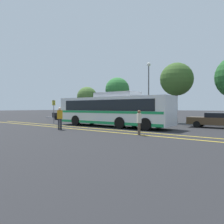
# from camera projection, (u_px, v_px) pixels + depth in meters

# --- Properties ---
(ground_plane) EXTENTS (220.00, 220.00, 0.00)m
(ground_plane) POSITION_uv_depth(u_px,v_px,m) (103.00, 126.00, 21.23)
(ground_plane) COLOR #262628
(lane_strip_0) EXTENTS (31.59, 0.20, 0.01)m
(lane_strip_0) POSITION_uv_depth(u_px,v_px,m) (96.00, 128.00, 18.65)
(lane_strip_0) COLOR gold
(lane_strip_0) RESTS_ON ground_plane
(lane_strip_1) EXTENTS (31.59, 0.20, 0.01)m
(lane_strip_1) POSITION_uv_depth(u_px,v_px,m) (85.00, 130.00, 17.58)
(lane_strip_1) COLOR gold
(lane_strip_1) RESTS_ON ground_plane
(curb_strip) EXTENTS (39.59, 0.36, 0.15)m
(curb_strip) POSITION_uv_depth(u_px,v_px,m) (148.00, 122.00, 25.65)
(curb_strip) COLOR #99999E
(curb_strip) RESTS_ON ground_plane
(transit_bus) EXTENTS (11.95, 2.85, 3.19)m
(transit_bus) POSITION_uv_depth(u_px,v_px,m) (112.00, 110.00, 20.32)
(transit_bus) COLOR silver
(transit_bus) RESTS_ON ground_plane
(parked_car_0) EXTENTS (4.52, 2.15, 1.48)m
(parked_car_0) POSITION_uv_depth(u_px,v_px,m) (67.00, 115.00, 31.34)
(parked_car_0) COLOR black
(parked_car_0) RESTS_ON ground_plane
(parked_car_1) EXTENTS (4.44, 1.89, 1.46)m
(parked_car_1) POSITION_uv_depth(u_px,v_px,m) (98.00, 116.00, 27.78)
(parked_car_1) COLOR #335B33
(parked_car_1) RESTS_ON ground_plane
(parked_car_2) EXTENTS (4.65, 2.21, 1.50)m
(parked_car_2) POSITION_uv_depth(u_px,v_px,m) (148.00, 117.00, 23.84)
(parked_car_2) COLOR #335B33
(parked_car_2) RESTS_ON ground_plane
(parked_car_3) EXTENTS (4.89, 1.97, 1.34)m
(parked_car_3) POSITION_uv_depth(u_px,v_px,m) (217.00, 120.00, 19.07)
(parked_car_3) COLOR #4C3823
(parked_car_3) RESTS_ON ground_plane
(pedestrian_0) EXTENTS (0.45, 0.45, 1.64)m
(pedestrian_0) POSITION_uv_depth(u_px,v_px,m) (139.00, 121.00, 14.28)
(pedestrian_0) COLOR brown
(pedestrian_0) RESTS_ON ground_plane
(pedestrian_1) EXTENTS (0.42, 0.47, 1.81)m
(pedestrian_1) POSITION_uv_depth(u_px,v_px,m) (60.00, 117.00, 17.67)
(pedestrian_1) COLOR #2D2D33
(pedestrian_1) RESTS_ON ground_plane
(bus_stop_sign) EXTENTS (0.07, 0.40, 2.64)m
(bus_stop_sign) POSITION_uv_depth(u_px,v_px,m) (54.00, 109.00, 24.11)
(bus_stop_sign) COLOR #59595E
(bus_stop_sign) RESTS_ON ground_plane
(street_lamp) EXTENTS (0.46, 0.46, 7.21)m
(street_lamp) POSITION_uv_depth(u_px,v_px,m) (149.00, 81.00, 26.25)
(street_lamp) COLOR #59595E
(street_lamp) RESTS_ON ground_plane
(tree_1) EXTENTS (3.76, 3.76, 6.47)m
(tree_1) POSITION_uv_depth(u_px,v_px,m) (117.00, 90.00, 34.13)
(tree_1) COLOR #513823
(tree_1) RESTS_ON ground_plane
(tree_2) EXTENTS (3.22, 3.22, 5.10)m
(tree_2) POSITION_uv_depth(u_px,v_px,m) (87.00, 97.00, 34.98)
(tree_2) COLOR #513823
(tree_2) RESTS_ON ground_plane
(tree_3) EXTENTS (3.79, 3.79, 6.96)m
(tree_3) POSITION_uv_depth(u_px,v_px,m) (177.00, 79.00, 25.22)
(tree_3) COLOR #513823
(tree_3) RESTS_ON ground_plane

